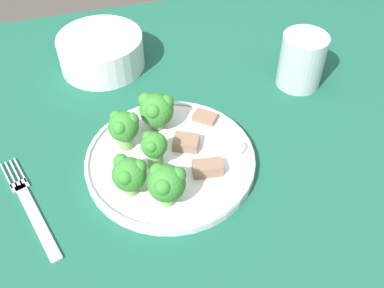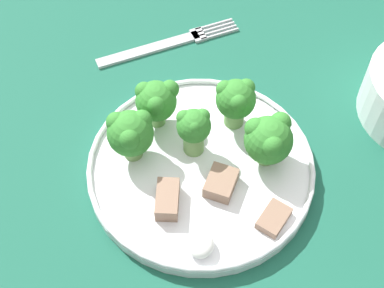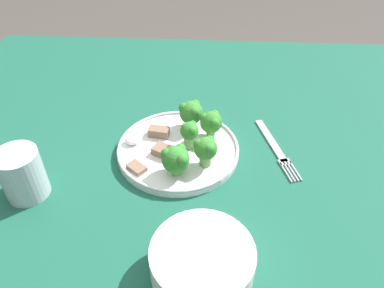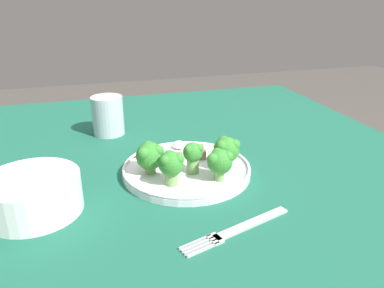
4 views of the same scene
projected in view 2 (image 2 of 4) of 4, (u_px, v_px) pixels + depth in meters
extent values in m
cube|color=#195642|center=(175.00, 169.00, 0.61)|extent=(1.22, 1.00, 0.03)
cylinder|color=brown|center=(350.00, 41.00, 1.25)|extent=(0.06, 0.06, 0.70)
cylinder|color=white|center=(201.00, 168.00, 0.58)|extent=(0.25, 0.25, 0.01)
torus|color=white|center=(201.00, 164.00, 0.58)|extent=(0.25, 0.25, 0.01)
cube|color=#B2B2B7|center=(149.00, 49.00, 0.70)|extent=(0.06, 0.14, 0.00)
cube|color=#B2B2B7|center=(198.00, 35.00, 0.71)|extent=(0.03, 0.02, 0.00)
cube|color=#B2B2B7|center=(220.00, 34.00, 0.71)|extent=(0.02, 0.05, 0.00)
cube|color=#B2B2B7|center=(218.00, 31.00, 0.72)|extent=(0.02, 0.05, 0.00)
cube|color=#B2B2B7|center=(216.00, 28.00, 0.72)|extent=(0.02, 0.05, 0.00)
cube|color=#B2B2B7|center=(214.00, 25.00, 0.72)|extent=(0.02, 0.05, 0.00)
cylinder|color=#709E56|center=(266.00, 154.00, 0.58)|extent=(0.02, 0.02, 0.02)
sphere|color=#337F2D|center=(268.00, 140.00, 0.56)|extent=(0.05, 0.05, 0.05)
sphere|color=#337F2D|center=(272.00, 146.00, 0.54)|extent=(0.02, 0.02, 0.02)
sphere|color=#337F2D|center=(281.00, 126.00, 0.55)|extent=(0.02, 0.02, 0.02)
sphere|color=#337F2D|center=(256.00, 129.00, 0.55)|extent=(0.02, 0.02, 0.02)
cylinder|color=#709E56|center=(194.00, 141.00, 0.58)|extent=(0.02, 0.02, 0.03)
sphere|color=#337F2D|center=(194.00, 126.00, 0.56)|extent=(0.04, 0.04, 0.04)
sphere|color=#337F2D|center=(195.00, 130.00, 0.55)|extent=(0.02, 0.02, 0.02)
sphere|color=#337F2D|center=(202.00, 116.00, 0.56)|extent=(0.02, 0.02, 0.02)
sphere|color=#337F2D|center=(184.00, 118.00, 0.55)|extent=(0.02, 0.02, 0.02)
cylinder|color=#709E56|center=(234.00, 115.00, 0.60)|extent=(0.02, 0.02, 0.02)
sphere|color=#337F2D|center=(236.00, 99.00, 0.58)|extent=(0.04, 0.04, 0.04)
sphere|color=#337F2D|center=(238.00, 103.00, 0.57)|extent=(0.02, 0.02, 0.02)
sphere|color=#337F2D|center=(246.00, 88.00, 0.58)|extent=(0.02, 0.02, 0.02)
sphere|color=#337F2D|center=(225.00, 89.00, 0.58)|extent=(0.02, 0.02, 0.02)
cylinder|color=#709E56|center=(133.00, 149.00, 0.58)|extent=(0.02, 0.02, 0.02)
sphere|color=#337F2D|center=(130.00, 133.00, 0.56)|extent=(0.05, 0.05, 0.05)
sphere|color=#337F2D|center=(130.00, 139.00, 0.54)|extent=(0.02, 0.02, 0.02)
sphere|color=#337F2D|center=(142.00, 120.00, 0.55)|extent=(0.02, 0.02, 0.02)
sphere|color=#337F2D|center=(117.00, 122.00, 0.55)|extent=(0.02, 0.02, 0.02)
cylinder|color=#709E56|center=(157.00, 116.00, 0.61)|extent=(0.02, 0.02, 0.02)
sphere|color=#337F2D|center=(156.00, 101.00, 0.59)|extent=(0.05, 0.05, 0.05)
sphere|color=#337F2D|center=(156.00, 105.00, 0.57)|extent=(0.02, 0.02, 0.02)
sphere|color=#337F2D|center=(166.00, 89.00, 0.58)|extent=(0.02, 0.02, 0.02)
sphere|color=#337F2D|center=(144.00, 91.00, 0.58)|extent=(0.02, 0.02, 0.02)
cube|color=#846651|center=(221.00, 183.00, 0.56)|extent=(0.05, 0.04, 0.02)
cube|color=#846651|center=(167.00, 199.00, 0.54)|extent=(0.04, 0.03, 0.02)
cube|color=#846651|center=(274.00, 218.00, 0.54)|extent=(0.04, 0.04, 0.01)
ellipsoid|color=white|center=(200.00, 244.00, 0.52)|extent=(0.03, 0.03, 0.02)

